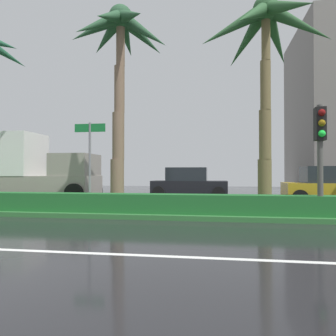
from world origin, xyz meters
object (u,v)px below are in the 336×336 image
at_px(palm_tree_centre_left, 119,46).
at_px(palm_tree_centre, 265,41).
at_px(traffic_signal_median_right, 320,140).
at_px(box_truck_lead, 34,170).
at_px(car_in_traffic_leading, 189,183).
at_px(street_name_sign, 90,154).
at_px(car_in_traffic_second, 332,186).

xyz_separation_m(palm_tree_centre_left, palm_tree_centre, (5.38, 0.01, -0.17)).
distance_m(traffic_signal_median_right, box_truck_lead, 13.52).
height_order(traffic_signal_median_right, car_in_traffic_leading, traffic_signal_median_right).
relative_size(traffic_signal_median_right, street_name_sign, 1.08).
height_order(palm_tree_centre_left, box_truck_lead, palm_tree_centre_left).
height_order(palm_tree_centre_left, street_name_sign, palm_tree_centre_left).
distance_m(traffic_signal_median_right, car_in_traffic_second, 6.51).
bearing_deg(street_name_sign, car_in_traffic_second, 28.87).
height_order(palm_tree_centre, street_name_sign, palm_tree_centre).
distance_m(street_name_sign, box_truck_lead, 7.01).
bearing_deg(box_truck_lead, car_in_traffic_second, 1.63).
relative_size(palm_tree_centre, traffic_signal_median_right, 2.34).
distance_m(palm_tree_centre_left, traffic_signal_median_right, 7.92).
bearing_deg(palm_tree_centre, street_name_sign, -168.18).
xyz_separation_m(palm_tree_centre_left, traffic_signal_median_right, (6.62, -1.92, -3.90)).
xyz_separation_m(palm_tree_centre, car_in_traffic_second, (3.48, 3.98, -5.28)).
bearing_deg(palm_tree_centre, car_in_traffic_second, 48.82).
xyz_separation_m(street_name_sign, box_truck_lead, (-5.06, 4.83, -0.53)).
bearing_deg(palm_tree_centre, car_in_traffic_leading, 116.39).
relative_size(street_name_sign, car_in_traffic_second, 0.70).
relative_size(box_truck_lead, car_in_traffic_second, 1.49).
relative_size(palm_tree_centre, car_in_traffic_second, 1.76).
distance_m(palm_tree_centre_left, car_in_traffic_leading, 8.92).
bearing_deg(palm_tree_centre_left, street_name_sign, -117.17).
height_order(palm_tree_centre, traffic_signal_median_right, palm_tree_centre).
relative_size(street_name_sign, car_in_traffic_leading, 0.70).
bearing_deg(palm_tree_centre_left, car_in_traffic_leading, 73.33).
distance_m(palm_tree_centre, traffic_signal_median_right, 4.38).
height_order(palm_tree_centre_left, traffic_signal_median_right, palm_tree_centre_left).
xyz_separation_m(palm_tree_centre_left, car_in_traffic_second, (8.86, 3.99, -5.45)).
bearing_deg(car_in_traffic_leading, car_in_traffic_second, -22.11).
bearing_deg(traffic_signal_median_right, car_in_traffic_leading, 117.88).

